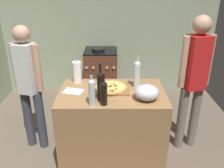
{
  "coord_description": "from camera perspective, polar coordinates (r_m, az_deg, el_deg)",
  "views": [
    {
      "loc": [
        0.21,
        -1.58,
        2.02
      ],
      "look_at": [
        0.21,
        0.83,
        0.95
      ],
      "focal_mm": 37.55,
      "sensor_mm": 36.0,
      "label": 1
    }
  ],
  "objects": [
    {
      "name": "kitchen_wall_rear",
      "position": [
        4.41,
        -2.88,
        14.39
      ],
      "size": [
        4.19,
        0.1,
        2.6
      ],
      "primitive_type": "cube",
      "color": "#99A889",
      "rests_on": "ground_plane"
    },
    {
      "name": "recipe_sheet",
      "position": [
        2.62,
        -9.44,
        -1.73
      ],
      "size": [
        0.24,
        0.2,
        0.0
      ],
      "primitive_type": "cube",
      "rotation": [
        0.0,
        0.0,
        -0.24
      ],
      "color": "white",
      "rests_on": "counter"
    },
    {
      "name": "ground_plane",
      "position": [
        3.58,
        -3.49,
        -10.8
      ],
      "size": [
        4.19,
        3.31,
        0.02
      ],
      "primitive_type": "cube",
      "color": "#6B5B4C"
    },
    {
      "name": "wine_bottle_green",
      "position": [
        2.34,
        -2.83,
        -0.19
      ],
      "size": [
        0.07,
        0.07,
        0.39
      ],
      "color": "black",
      "rests_on": "counter"
    },
    {
      "name": "mixing_bowl",
      "position": [
        2.4,
        8.46,
        -2.02
      ],
      "size": [
        0.26,
        0.26,
        0.16
      ],
      "color": "#B2B2B7",
      "rests_on": "counter"
    },
    {
      "name": "pizza",
      "position": [
        2.61,
        -0.26,
        -0.78
      ],
      "size": [
        0.36,
        0.36,
        0.03
      ],
      "color": "tan",
      "rests_on": "cutting_board"
    },
    {
      "name": "wine_bottle_amber",
      "position": [
        2.63,
        6.1,
        2.64
      ],
      "size": [
        0.07,
        0.07,
        0.37
      ],
      "color": "silver",
      "rests_on": "counter"
    },
    {
      "name": "stove",
      "position": [
        4.25,
        -2.68,
        2.28
      ],
      "size": [
        0.56,
        0.58,
        0.96
      ],
      "color": "brown",
      "rests_on": "ground_plane"
    },
    {
      "name": "wine_bottle_clear",
      "position": [
        2.25,
        -2.03,
        -1.94
      ],
      "size": [
        0.07,
        0.07,
        0.33
      ],
      "color": "black",
      "rests_on": "counter"
    },
    {
      "name": "counter",
      "position": [
        2.8,
        0.0,
        -10.28
      ],
      "size": [
        1.16,
        0.75,
        0.9
      ],
      "primitive_type": "cube",
      "color": "#9E7247",
      "rests_on": "ground_plane"
    },
    {
      "name": "person_in_red",
      "position": [
        2.92,
        19.37,
        1.68
      ],
      "size": [
        0.39,
        0.25,
        1.69
      ],
      "color": "slate",
      "rests_on": "ground_plane"
    },
    {
      "name": "wine_bottle_dark",
      "position": [
        2.24,
        -4.95,
        -1.83
      ],
      "size": [
        0.07,
        0.07,
        0.34
      ],
      "color": "silver",
      "rests_on": "counter"
    },
    {
      "name": "cutting_board",
      "position": [
        2.62,
        -0.26,
        -1.19
      ],
      "size": [
        0.4,
        0.32,
        0.02
      ],
      "primitive_type": "cube",
      "color": "olive",
      "rests_on": "counter"
    },
    {
      "name": "person_in_stripes",
      "position": [
        2.96,
        -19.58,
        0.2
      ],
      "size": [
        0.36,
        0.24,
        1.59
      ],
      "color": "#383D4C",
      "rests_on": "ground_plane"
    },
    {
      "name": "paper_towel_roll",
      "position": [
        2.81,
        -8.53,
        2.91
      ],
      "size": [
        0.11,
        0.11,
        0.26
      ],
      "color": "white",
      "rests_on": "counter"
    }
  ]
}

